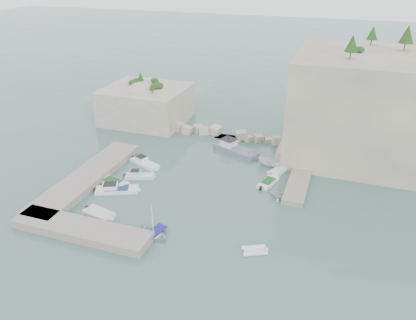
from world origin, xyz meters
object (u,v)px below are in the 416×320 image
(motorboat_e, at_px, (100,215))
(tender_east_d, at_px, (271,167))
(tender_east_b, at_px, (268,184))
(work_boat, at_px, (236,152))
(motorboat_d, at_px, (117,191))
(motorboat_a, at_px, (145,165))
(tender_east_a, at_px, (279,198))
(inflatable_dinghy, at_px, (254,252))
(tender_east_c, at_px, (279,172))
(rowboat, at_px, (154,236))
(motorboat_c, at_px, (113,184))
(motorboat_b, at_px, (140,178))

(motorboat_e, distance_m, tender_east_d, 28.27)
(tender_east_b, bearing_deg, motorboat_e, 144.88)
(work_boat, bearing_deg, tender_east_d, -1.58)
(motorboat_d, bearing_deg, motorboat_a, 67.09)
(motorboat_a, relative_size, tender_east_a, 2.16)
(tender_east_d, bearing_deg, inflatable_dinghy, -169.21)
(tender_east_a, bearing_deg, motorboat_e, 127.40)
(motorboat_a, xyz_separation_m, tender_east_c, (21.25, 4.86, 0.00))
(work_boat, bearing_deg, tender_east_a, -28.24)
(rowboat, bearing_deg, inflatable_dinghy, -69.48)
(motorboat_c, distance_m, motorboat_e, 8.34)
(work_boat, bearing_deg, tender_east_b, -26.57)
(motorboat_e, relative_size, tender_east_d, 1.06)
(motorboat_e, relative_size, tender_east_a, 1.71)
(motorboat_a, bearing_deg, motorboat_c, -80.84)
(motorboat_d, bearing_deg, inflatable_dinghy, -40.28)
(motorboat_e, distance_m, rowboat, 8.85)
(motorboat_e, distance_m, inflatable_dinghy, 21.01)
(motorboat_e, distance_m, tender_east_c, 28.31)
(motorboat_c, height_order, tender_east_a, tender_east_a)
(motorboat_b, bearing_deg, rowboat, -75.90)
(motorboat_a, relative_size, tender_east_c, 1.19)
(tender_east_b, height_order, tender_east_c, same)
(motorboat_d, xyz_separation_m, tender_east_c, (21.14, 13.75, 0.00))
(tender_east_a, xyz_separation_m, tender_east_b, (-2.25, 3.37, 0.00))
(tender_east_b, bearing_deg, tender_east_c, 4.48)
(motorboat_c, xyz_separation_m, tender_east_d, (21.38, 13.36, 0.00))
(motorboat_b, bearing_deg, motorboat_d, -124.23)
(motorboat_e, bearing_deg, inflatable_dinghy, 11.22)
(motorboat_b, xyz_separation_m, motorboat_e, (-0.24, -10.82, 0.00))
(motorboat_d, relative_size, tender_east_a, 2.36)
(motorboat_c, bearing_deg, inflatable_dinghy, -4.63)
(motorboat_e, bearing_deg, motorboat_b, 101.23)
(tender_east_c, bearing_deg, motorboat_e, 156.94)
(motorboat_c, relative_size, work_boat, 0.62)
(motorboat_b, xyz_separation_m, rowboat, (8.45, -12.47, 0.00))
(motorboat_c, distance_m, work_boat, 21.99)
(motorboat_a, xyz_separation_m, tender_east_d, (19.71, 6.25, 0.00))
(motorboat_a, relative_size, tender_east_d, 1.34)
(tender_east_a, xyz_separation_m, work_boat, (-9.79, 12.32, 0.00))
(motorboat_d, height_order, motorboat_e, motorboat_d)
(motorboat_c, height_order, work_boat, work_boat)
(rowboat, xyz_separation_m, work_boat, (3.05, 26.09, 0.00))
(motorboat_a, distance_m, tender_east_c, 21.80)
(motorboat_c, distance_m, tender_east_b, 23.30)
(inflatable_dinghy, height_order, tender_east_d, tender_east_d)
(motorboat_b, distance_m, motorboat_c, 4.18)
(inflatable_dinghy, xyz_separation_m, tender_east_b, (-1.71, 15.98, 0.00))
(tender_east_c, distance_m, tender_east_d, 2.07)
(motorboat_c, distance_m, motorboat_d, 2.52)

